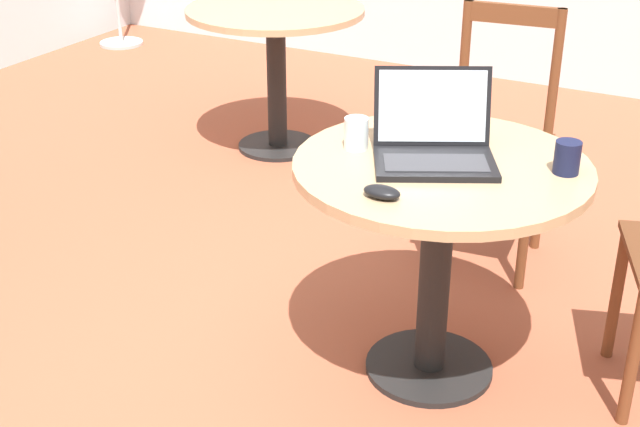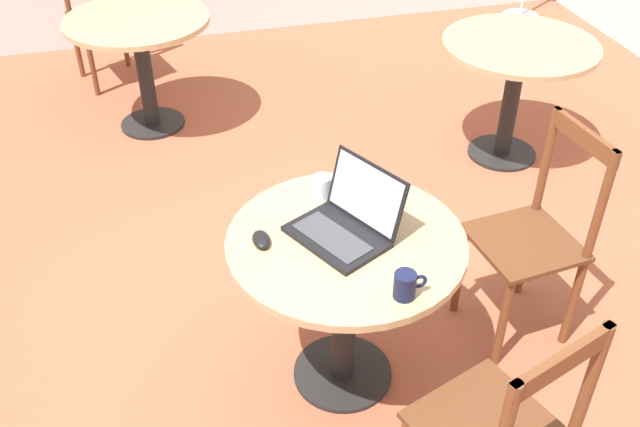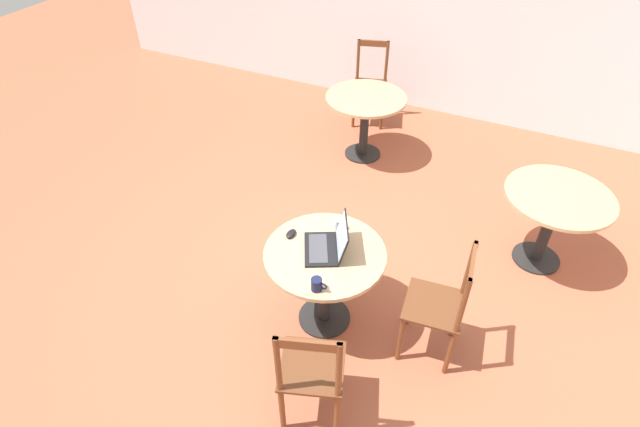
% 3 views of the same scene
% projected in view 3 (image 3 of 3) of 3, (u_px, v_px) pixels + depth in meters
% --- Properties ---
extents(ground_plane, '(16.00, 16.00, 0.00)m').
position_uv_depth(ground_plane, '(324.00, 276.00, 4.17)').
color(ground_plane, '#9E5138').
extents(cafe_table_near, '(0.84, 0.84, 0.70)m').
position_uv_depth(cafe_table_near, '(325.00, 268.00, 3.48)').
color(cafe_table_near, black).
rests_on(cafe_table_near, ground_plane).
extents(cafe_table_mid, '(0.84, 0.84, 0.70)m').
position_uv_depth(cafe_table_mid, '(555.00, 210.00, 3.97)').
color(cafe_table_mid, black).
rests_on(cafe_table_mid, ground_plane).
extents(cafe_table_far, '(0.84, 0.84, 0.70)m').
position_uv_depth(cafe_table_far, '(365.00, 110.00, 5.23)').
color(cafe_table_far, black).
rests_on(cafe_table_far, ground_plane).
extents(chair_near_front, '(0.49, 0.49, 0.94)m').
position_uv_depth(chair_near_front, '(311.00, 372.00, 2.95)').
color(chair_near_front, brown).
rests_on(chair_near_front, ground_plane).
extents(chair_near_right, '(0.42, 0.42, 0.94)m').
position_uv_depth(chair_near_right, '(440.00, 306.00, 3.33)').
color(chair_near_right, brown).
rests_on(chair_near_right, ground_plane).
extents(chair_far_back, '(0.48, 0.48, 0.94)m').
position_uv_depth(chair_far_back, '(370.00, 84.00, 5.89)').
color(chair_far_back, brown).
rests_on(chair_far_back, ground_plane).
extents(laptop, '(0.41, 0.43, 0.24)m').
position_uv_depth(laptop, '(328.00, 245.00, 3.37)').
color(laptop, black).
rests_on(laptop, cafe_table_near).
extents(mouse, '(0.06, 0.10, 0.03)m').
position_uv_depth(mouse, '(291.00, 234.00, 3.50)').
color(mouse, black).
rests_on(mouse, cafe_table_near).
extents(mug, '(0.11, 0.07, 0.09)m').
position_uv_depth(mug, '(317.00, 284.00, 3.10)').
color(mug, '#141938').
rests_on(mug, cafe_table_near).
extents(drinking_glass, '(0.07, 0.07, 0.09)m').
position_uv_depth(drinking_glass, '(338.00, 224.00, 3.54)').
color(drinking_glass, silver).
rests_on(drinking_glass, cafe_table_near).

